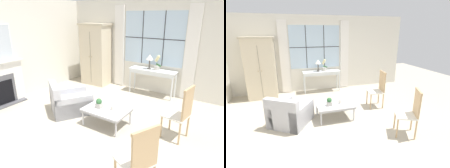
% 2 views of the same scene
% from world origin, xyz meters
% --- Properties ---
extents(ground_plane, '(14.00, 14.00, 0.00)m').
position_xyz_m(ground_plane, '(0.00, 0.00, 0.00)').
color(ground_plane, '#B2A893').
extents(wall_back_windowed, '(7.20, 0.14, 2.80)m').
position_xyz_m(wall_back_windowed, '(0.00, 3.02, 1.40)').
color(wall_back_windowed, silver).
rests_on(wall_back_windowed, ground_plane).
extents(armoire, '(1.02, 0.63, 2.07)m').
position_xyz_m(armoire, '(-1.92, 2.66, 1.04)').
color(armoire, beige).
rests_on(armoire, ground_plane).
extents(console_table, '(1.40, 0.40, 0.79)m').
position_xyz_m(console_table, '(0.16, 2.74, 0.70)').
color(console_table, silver).
rests_on(console_table, ground_plane).
extents(table_lamp, '(0.22, 0.22, 0.45)m').
position_xyz_m(table_lamp, '(0.04, 2.74, 1.13)').
color(table_lamp, '#4C4742').
rests_on(table_lamp, console_table).
extents(potted_orchid, '(0.21, 0.17, 0.44)m').
position_xyz_m(potted_orchid, '(0.27, 2.76, 0.97)').
color(potted_orchid, '#BCB7AD').
rests_on(potted_orchid, console_table).
extents(armchair_upholstered, '(1.21, 1.23, 0.77)m').
position_xyz_m(armchair_upholstered, '(-1.09, 0.52, 0.26)').
color(armchair_upholstered, '#B2B2B7').
rests_on(armchair_upholstered, ground_plane).
extents(side_chair_wooden, '(0.50, 0.50, 1.10)m').
position_xyz_m(side_chair_wooden, '(1.54, 0.85, 0.61)').
color(side_chair_wooden, white).
rests_on(side_chair_wooden, ground_plane).
extents(accent_chair_wooden, '(0.59, 0.59, 1.06)m').
position_xyz_m(accent_chair_wooden, '(1.45, -0.75, 0.59)').
color(accent_chair_wooden, white).
rests_on(accent_chair_wooden, ground_plane).
extents(coffee_table, '(0.96, 0.70, 0.40)m').
position_xyz_m(coffee_table, '(0.05, 0.50, 0.36)').
color(coffee_table, '#BCBCC1').
rests_on(coffee_table, ground_plane).
extents(potted_plant_small, '(0.13, 0.13, 0.22)m').
position_xyz_m(potted_plant_small, '(-0.11, 0.44, 0.51)').
color(potted_plant_small, '#BCB7AD').
rests_on(potted_plant_small, coffee_table).
extents(pillar_candle, '(0.11, 0.11, 0.12)m').
position_xyz_m(pillar_candle, '(0.20, 0.51, 0.45)').
color(pillar_candle, silver).
rests_on(pillar_candle, coffee_table).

